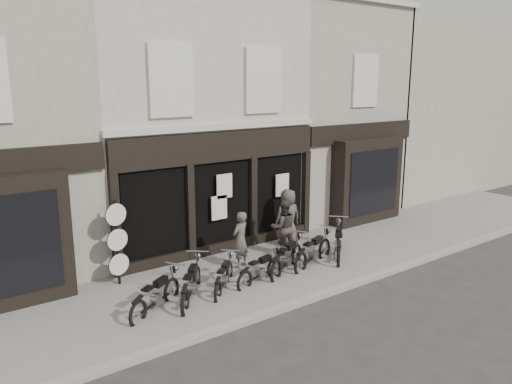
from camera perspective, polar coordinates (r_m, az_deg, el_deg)
ground_plane at (r=13.79m, az=2.95°, el=-10.45°), size 90.00×90.00×0.00m
pavement at (r=14.42m, az=0.65°, el=-9.13°), size 30.00×4.20×0.12m
kerb at (r=12.91m, az=6.56°, el=-11.88°), size 30.00×0.25×0.13m
central_building at (r=17.73m, az=-9.33°, el=8.16°), size 7.30×6.22×8.34m
neighbour_right at (r=21.36m, az=6.21°, el=8.86°), size 5.60×6.73×8.34m
filler_right at (r=27.60m, az=18.77°, el=9.22°), size 11.00×6.00×8.20m
motorcycle_0 at (r=12.24m, az=-11.35°, el=-11.83°), size 1.82×1.26×0.97m
motorcycle_1 at (r=12.65m, az=-7.40°, el=-10.71°), size 1.60×1.80×1.04m
motorcycle_2 at (r=13.15m, az=-3.68°, el=-9.96°), size 1.50×1.45×0.90m
motorcycle_3 at (r=13.60m, az=0.51°, el=-9.13°), size 1.85×0.76×0.91m
motorcycle_4 at (r=14.33m, az=3.55°, el=-7.78°), size 1.99×1.24×1.03m
motorcycle_5 at (r=14.89m, az=6.58°, el=-7.03°), size 2.09×1.02×1.04m
motorcycle_6 at (r=15.69m, az=9.38°, el=-6.00°), size 1.83×1.81×1.11m
man_left at (r=14.37m, az=-1.80°, el=-5.46°), size 0.70×0.57×1.65m
man_centre at (r=15.47m, az=3.19°, el=-4.03°), size 1.02×0.93×1.72m
man_right at (r=16.32m, az=3.66°, el=-2.89°), size 0.99×0.72×1.86m
advert_sign_post at (r=13.58m, az=-15.54°, el=-6.02°), size 0.58×0.38×2.40m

